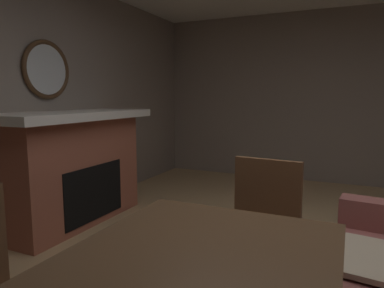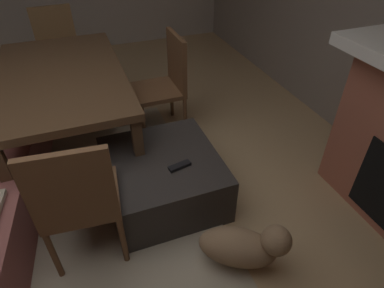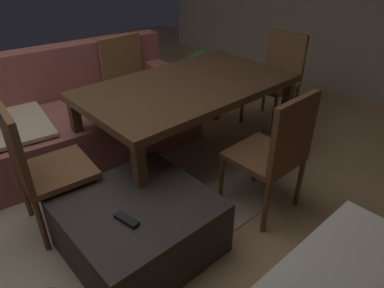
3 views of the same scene
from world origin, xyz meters
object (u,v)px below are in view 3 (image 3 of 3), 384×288
object	(u,v)px
dining_chair_south	(276,150)
ottoman_coffee_table	(140,226)
dining_chair_west	(39,164)
tv_remote	(127,220)
dining_chair_east	(277,74)
dining_chair_north	(129,80)
dining_table	(188,92)
couch	(65,121)
potted_plant	(202,72)

from	to	relation	value
dining_chair_south	ottoman_coffee_table	bearing A→B (deg)	160.58
dining_chair_west	tv_remote	bearing A→B (deg)	-73.37
dining_chair_east	dining_chair_north	xyz separation A→B (m)	(-1.24, 0.88, 0.00)
dining_chair_south	dining_chair_north	distance (m)	1.77
dining_table	ottoman_coffee_table	bearing A→B (deg)	-148.04
couch	potted_plant	distance (m)	1.78
couch	potted_plant	world-z (taller)	couch
dining_chair_west	dining_table	bearing A→B (deg)	-0.41
tv_remote	couch	bearing A→B (deg)	66.83
tv_remote	potted_plant	bearing A→B (deg)	26.62
couch	ottoman_coffee_table	bearing A→B (deg)	-97.86
dining_table	potted_plant	world-z (taller)	dining_table
ottoman_coffee_table	dining_table	size ratio (longest dim) A/B	0.50
dining_chair_south	dining_chair_north	xyz separation A→B (m)	(-0.00, 1.77, 0.00)
ottoman_coffee_table	tv_remote	xyz separation A→B (m)	(-0.13, -0.09, 0.20)
couch	dining_chair_west	world-z (taller)	dining_chair_west
dining_table	dining_chair_south	distance (m)	0.90
tv_remote	dining_chair_east	world-z (taller)	dining_chair_east
dining_chair_east	dining_chair_south	bearing A→B (deg)	-144.28
ottoman_coffee_table	dining_chair_south	distance (m)	1.02
ottoman_coffee_table	dining_chair_east	size ratio (longest dim) A/B	0.91
tv_remote	dining_chair_west	distance (m)	0.71
dining_chair_east	dining_chair_north	bearing A→B (deg)	144.57
dining_chair_north	tv_remote	bearing A→B (deg)	-123.93
couch	dining_chair_west	bearing A→B (deg)	-121.17
dining_chair_east	potted_plant	xyz separation A→B (m)	(-0.16, 0.97, -0.19)
dining_chair_south	dining_chair_east	xyz separation A→B (m)	(1.24, 0.89, 0.00)
couch	potted_plant	size ratio (longest dim) A/B	4.01
couch	dining_chair_south	xyz separation A→B (m)	(0.71, -1.77, 0.22)
dining_chair_south	potted_plant	bearing A→B (deg)	59.95
dining_table	dining_chair_south	world-z (taller)	dining_chair_south
dining_chair_south	potted_plant	distance (m)	2.16
ottoman_coffee_table	potted_plant	world-z (taller)	potted_plant
dining_chair_east	ottoman_coffee_table	bearing A→B (deg)	-165.12
tv_remote	dining_chair_west	size ratio (longest dim) A/B	0.17
dining_chair_west	potted_plant	size ratio (longest dim) A/B	1.57
couch	dining_chair_south	distance (m)	1.92
couch	dining_chair_south	world-z (taller)	dining_chair_south
couch	dining_chair_west	xyz separation A→B (m)	(-0.53, -0.88, 0.22)
dining_chair_east	potted_plant	bearing A→B (deg)	99.51
dining_chair_east	potted_plant	world-z (taller)	dining_chair_east
dining_chair_west	potted_plant	distance (m)	2.51
couch	ottoman_coffee_table	distance (m)	1.47
couch	dining_chair_east	world-z (taller)	dining_chair_east
dining_table	potted_plant	bearing A→B (deg)	42.12
dining_table	tv_remote	bearing A→B (deg)	-147.62
couch	ottoman_coffee_table	size ratio (longest dim) A/B	2.80
tv_remote	dining_chair_west	world-z (taller)	dining_chair_west
dining_chair_west	potted_plant	bearing A→B (deg)	22.62
dining_chair_south	dining_chair_north	bearing A→B (deg)	90.03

